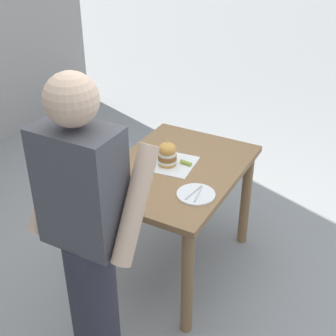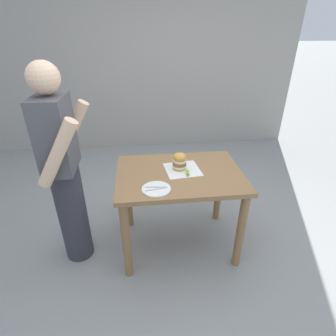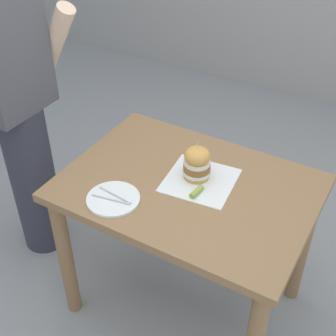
# 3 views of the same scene
# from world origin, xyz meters

# --- Properties ---
(ground_plane) EXTENTS (80.00, 80.00, 0.00)m
(ground_plane) POSITION_xyz_m (0.00, 0.00, 0.00)
(ground_plane) COLOR gray
(patio_table) EXTENTS (0.76, 1.06, 0.79)m
(patio_table) POSITION_xyz_m (0.00, 0.00, 0.64)
(patio_table) COLOR olive
(patio_table) RESTS_ON ground
(serving_paper) EXTENTS (0.32, 0.32, 0.00)m
(serving_paper) POSITION_xyz_m (0.05, -0.03, 0.79)
(serving_paper) COLOR white
(serving_paper) RESTS_ON patio_table
(sandwich) EXTENTS (0.12, 0.12, 0.18)m
(sandwich) POSITION_xyz_m (0.06, -0.01, 0.86)
(sandwich) COLOR gold
(sandwich) RESTS_ON serving_paper
(pickle_spear) EXTENTS (0.08, 0.03, 0.02)m
(pickle_spear) POSITION_xyz_m (-0.04, -0.06, 0.80)
(pickle_spear) COLOR #8EA83D
(pickle_spear) RESTS_ON serving_paper
(side_plate_with_forks) EXTENTS (0.22, 0.22, 0.02)m
(side_plate_with_forks) POSITION_xyz_m (-0.24, 0.22, 0.79)
(side_plate_with_forks) COLOR white
(side_plate_with_forks) RESTS_ON patio_table
(diner_across_table) EXTENTS (0.55, 0.35, 1.69)m
(diner_across_table) POSITION_xyz_m (-0.03, 0.93, 0.88)
(diner_across_table) COLOR #33333D
(diner_across_table) RESTS_ON ground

